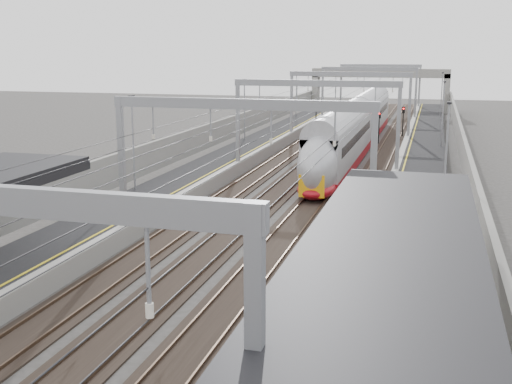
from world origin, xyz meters
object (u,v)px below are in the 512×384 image
Objects in this scene: train at (355,132)px; bench at (438,307)px; signal_green at (316,112)px; overbridge at (380,79)px.

train is 42.25m from bench.
train reaches higher than signal_green.
train is 13.97× the size of signal_green.
overbridge is 0.45× the size of train.
signal_green is (-6.70, 15.88, 0.35)m from train.
train is at bearing 100.66° from bench.
overbridge is 29.47m from signal_green.
overbridge reaches higher than signal_green.
overbridge is at bearing 79.79° from signal_green.
bench is (7.81, -41.52, -0.55)m from train.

